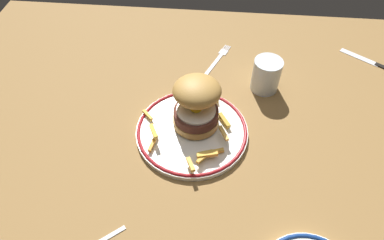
% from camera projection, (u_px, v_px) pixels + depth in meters
% --- Properties ---
extents(ground_plane, '(1.37, 0.95, 0.04)m').
position_uv_depth(ground_plane, '(197.00, 123.00, 0.82)').
color(ground_plane, olive).
extents(dinner_plate, '(0.26, 0.26, 0.02)m').
position_uv_depth(dinner_plate, '(192.00, 131.00, 0.77)').
color(dinner_plate, white).
rests_on(dinner_plate, ground_plane).
extents(burger, '(0.11, 0.12, 0.11)m').
position_uv_depth(burger, '(196.00, 102.00, 0.74)').
color(burger, '#B0803F').
rests_on(burger, dinner_plate).
extents(fries_pile, '(0.21, 0.22, 0.03)m').
position_uv_depth(fries_pile, '(195.00, 137.00, 0.73)').
color(fries_pile, gold).
rests_on(fries_pile, dinner_plate).
extents(water_glass, '(0.07, 0.07, 0.09)m').
position_uv_depth(water_glass, '(266.00, 77.00, 0.84)').
color(water_glass, silver).
rests_on(water_glass, ground_plane).
extents(fork, '(0.07, 0.14, 0.00)m').
position_uv_depth(fork, '(218.00, 58.00, 0.95)').
color(fork, silver).
rests_on(fork, ground_plane).
extents(knife, '(0.16, 0.12, 0.01)m').
position_uv_depth(knife, '(377.00, 64.00, 0.93)').
color(knife, black).
rests_on(knife, ground_plane).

